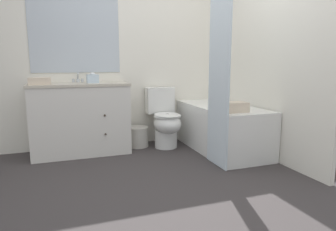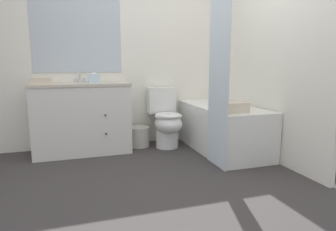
% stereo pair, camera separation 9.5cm
% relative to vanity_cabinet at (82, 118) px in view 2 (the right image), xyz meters
% --- Properties ---
extents(ground_plane, '(14.00, 14.00, 0.00)m').
position_rel_vanity_cabinet_xyz_m(ground_plane, '(0.73, -1.34, -0.44)').
color(ground_plane, '#383333').
extents(wall_back, '(8.00, 0.06, 2.50)m').
position_rel_vanity_cabinet_xyz_m(wall_back, '(0.73, 0.28, 0.81)').
color(wall_back, white).
rests_on(wall_back, ground_plane).
extents(wall_right, '(0.05, 2.60, 2.50)m').
position_rel_vanity_cabinet_xyz_m(wall_right, '(2.08, -0.54, 0.81)').
color(wall_right, white).
rests_on(wall_right, ground_plane).
extents(vanity_cabinet, '(1.17, 0.55, 0.87)m').
position_rel_vanity_cabinet_xyz_m(vanity_cabinet, '(0.00, 0.00, 0.00)').
color(vanity_cabinet, silver).
rests_on(vanity_cabinet, ground_plane).
extents(sink_faucet, '(0.14, 0.12, 0.12)m').
position_rel_vanity_cabinet_xyz_m(sink_faucet, '(-0.00, 0.18, 0.46)').
color(sink_faucet, silver).
rests_on(sink_faucet, vanity_cabinet).
extents(toilet, '(0.38, 0.63, 0.78)m').
position_rel_vanity_cabinet_xyz_m(toilet, '(1.07, -0.07, -0.08)').
color(toilet, white).
rests_on(toilet, ground_plane).
extents(bathtub, '(0.67, 1.42, 0.58)m').
position_rel_vanity_cabinet_xyz_m(bathtub, '(1.71, -0.45, -0.15)').
color(bathtub, white).
rests_on(bathtub, ground_plane).
extents(shower_curtain, '(0.01, 0.43, 1.96)m').
position_rel_vanity_cabinet_xyz_m(shower_curtain, '(1.36, -0.98, 0.54)').
color(shower_curtain, silver).
rests_on(shower_curtain, ground_plane).
extents(wastebasket, '(0.28, 0.28, 0.27)m').
position_rel_vanity_cabinet_xyz_m(wastebasket, '(0.73, 0.05, -0.31)').
color(wastebasket, '#B7B2A8').
rests_on(wastebasket, ground_plane).
extents(tissue_box, '(0.14, 0.14, 0.13)m').
position_rel_vanity_cabinet_xyz_m(tissue_box, '(0.16, 0.00, 0.48)').
color(tissue_box, silver).
rests_on(tissue_box, vanity_cabinet).
extents(hand_towel_folded, '(0.23, 0.16, 0.08)m').
position_rel_vanity_cabinet_xyz_m(hand_towel_folded, '(-0.43, -0.13, 0.47)').
color(hand_towel_folded, beige).
rests_on(hand_towel_folded, vanity_cabinet).
extents(bath_towel_folded, '(0.30, 0.19, 0.11)m').
position_rel_vanity_cabinet_xyz_m(bath_towel_folded, '(1.57, -0.94, 0.19)').
color(bath_towel_folded, beige).
rests_on(bath_towel_folded, bathtub).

